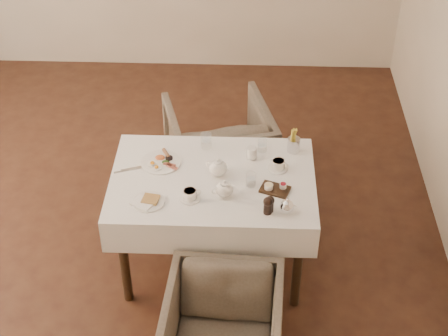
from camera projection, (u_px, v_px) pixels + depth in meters
name	position (u px, v px, depth m)	size (l,w,h in m)	color
table	(213.00, 192.00, 4.35)	(1.28, 0.88, 0.75)	black
armchair_near	(223.00, 330.00, 3.91)	(0.65, 0.67, 0.61)	#4B4337
armchair_far	(219.00, 147.00, 5.22)	(0.74, 0.76, 0.69)	#4B4337
breakfast_plate	(161.00, 162.00, 4.39)	(0.26, 0.26, 0.03)	white
side_plate	(147.00, 202.00, 4.08)	(0.21, 0.19, 0.02)	white
teapot_centre	(218.00, 167.00, 4.26)	(0.16, 0.12, 0.13)	white
teapot_front	(224.00, 188.00, 4.10)	(0.15, 0.11, 0.12)	white
creamer	(252.00, 153.00, 4.41)	(0.07, 0.07, 0.08)	white
teacup_near	(190.00, 195.00, 4.10)	(0.13, 0.13, 0.06)	white
teacup_far	(278.00, 165.00, 4.33)	(0.13, 0.13, 0.06)	white
glass_left	(206.00, 141.00, 4.50)	(0.07, 0.07, 0.10)	silver
glass_mid	(251.00, 179.00, 4.19)	(0.06, 0.06, 0.09)	silver
glass_right	(262.00, 145.00, 4.47)	(0.06, 0.06, 0.09)	silver
condiment_board	(275.00, 188.00, 4.17)	(0.20, 0.17, 0.04)	black
pepper_mill_left	(268.00, 205.00, 3.98)	(0.06, 0.06, 0.12)	black
pepper_mill_right	(270.00, 204.00, 4.00)	(0.05, 0.05, 0.11)	black
silver_pot	(287.00, 206.00, 3.99)	(0.10, 0.08, 0.11)	white
fries_cup	(294.00, 141.00, 4.45)	(0.08, 0.08, 0.18)	silver
cutlery_fork	(135.00, 168.00, 4.35)	(0.01, 0.18, 0.00)	silver
cutlery_knife	(128.00, 170.00, 4.33)	(0.01, 0.19, 0.00)	silver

